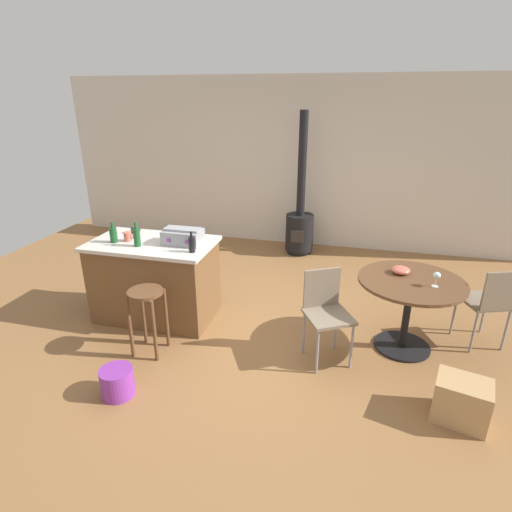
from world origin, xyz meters
TOP-DOWN VIEW (x-y plane):
  - ground_plane at (0.00, 0.00)m, footprint 8.80×8.80m
  - back_wall at (0.00, 3.02)m, footprint 8.00×0.10m
  - kitchen_island at (-1.12, 0.09)m, footprint 1.35×0.79m
  - wooden_stool at (-0.86, -0.58)m, footprint 0.34×0.34m
  - dining_table at (1.58, 0.11)m, footprint 1.00×1.00m
  - folding_chair_near at (2.35, 0.33)m, footprint 0.52×0.52m
  - folding_chair_far at (0.81, -0.23)m, footprint 0.54×0.54m
  - wood_stove at (0.16, 2.52)m, footprint 0.44×0.45m
  - toolbox at (-0.76, 0.13)m, footprint 0.40×0.27m
  - bottle_0 at (-1.51, -0.01)m, footprint 0.08×0.08m
  - bottle_1 at (-1.20, -0.06)m, footprint 0.07×0.07m
  - bottle_2 at (-0.57, -0.08)m, footprint 0.06×0.06m
  - cup_0 at (-1.45, 0.33)m, footprint 0.12×0.09m
  - cup_1 at (-1.38, 0.06)m, footprint 0.12×0.08m
  - wine_glass at (1.77, 0.01)m, footprint 0.07×0.07m
  - serving_bowl at (1.48, 0.25)m, footprint 0.18×0.18m
  - cardboard_box at (1.93, -0.82)m, footprint 0.46×0.39m
  - plastic_bucket at (-0.83, -1.22)m, footprint 0.28×0.28m

SIDE VIEW (x-z plane):
  - ground_plane at x=0.00m, z-range 0.00..0.00m
  - plastic_bucket at x=-0.83m, z-range 0.00..0.25m
  - cardboard_box at x=1.93m, z-range 0.00..0.36m
  - kitchen_island at x=-1.12m, z-range 0.00..0.91m
  - wooden_stool at x=-0.86m, z-range 0.16..0.83m
  - folding_chair_near at x=2.35m, z-range 0.08..0.96m
  - wood_stove at x=0.16m, z-range -0.58..1.62m
  - folding_chair_far at x=0.81m, z-range 0.08..0.96m
  - dining_table at x=1.58m, z-range 0.20..0.95m
  - serving_bowl at x=1.48m, z-range 0.75..0.82m
  - wine_glass at x=1.77m, z-range 0.78..0.93m
  - cup_0 at x=-1.45m, z-range 0.91..0.99m
  - cup_1 at x=-1.38m, z-range 0.91..1.01m
  - toolbox at x=-0.76m, z-range 0.90..1.07m
  - bottle_2 at x=-0.57m, z-range 0.88..1.10m
  - bottle_0 at x=-1.51m, z-range 0.88..1.10m
  - bottle_1 at x=-1.20m, z-range 0.88..1.14m
  - back_wall at x=0.00m, z-range 0.00..2.70m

